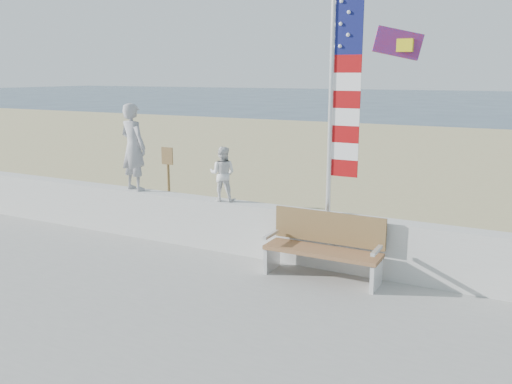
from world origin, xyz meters
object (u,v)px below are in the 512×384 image
at_px(adult, 133,147).
at_px(child, 223,174).
at_px(bench, 324,245).
at_px(flag, 339,93).

relative_size(adult, child, 1.72).
bearing_deg(bench, flag, 89.46).
distance_m(adult, bench, 4.26).
height_order(adult, flag, flag).
xyz_separation_m(child, flag, (2.09, -0.00, 1.43)).
relative_size(child, flag, 0.28).
bearing_deg(flag, bench, -90.54).
height_order(child, flag, flag).
height_order(adult, bench, adult).
bearing_deg(flag, child, 179.99).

